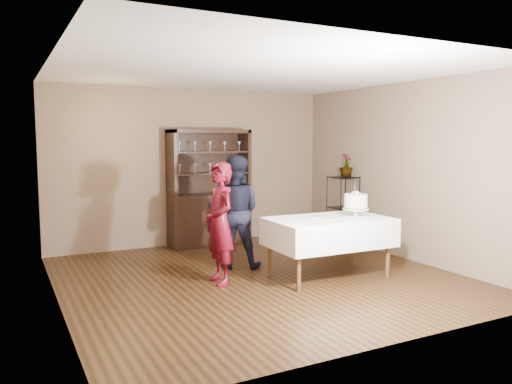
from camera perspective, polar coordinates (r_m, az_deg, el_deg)
floor at (r=6.76m, az=0.37°, el=-9.71°), size 5.00×5.00×0.00m
ceiling at (r=6.56m, az=0.39°, el=13.62°), size 5.00×5.00×0.00m
back_wall at (r=8.81m, az=-7.22°, el=2.83°), size 5.00×0.02×2.70m
wall_left at (r=5.80m, az=-22.04°, el=0.82°), size 0.02×5.00×2.70m
wall_right at (r=8.00m, az=16.46°, el=2.32°), size 0.02×5.00×2.70m
china_hutch at (r=8.71m, az=-5.36°, el=-1.71°), size 1.40×0.48×2.00m
plant_etagere at (r=8.83m, az=9.90°, el=-1.76°), size 0.42×0.42×1.20m
cake_table at (r=6.71m, az=8.31°, el=-4.56°), size 1.61×1.02×0.79m
woman at (r=6.35m, az=-4.17°, el=-3.57°), size 0.38×0.57×1.55m
man at (r=7.13m, az=-2.48°, el=-2.27°), size 0.98×0.92×1.61m
cake at (r=6.85m, az=11.33°, el=-1.19°), size 0.35×0.35×0.48m
plate_near at (r=6.62m, az=8.48°, el=-2.99°), size 0.25×0.25×0.01m
plate_far at (r=6.70m, az=6.93°, el=-2.87°), size 0.21×0.21×0.01m
potted_plant at (r=8.78m, az=10.29°, el=3.03°), size 0.30×0.30×0.40m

